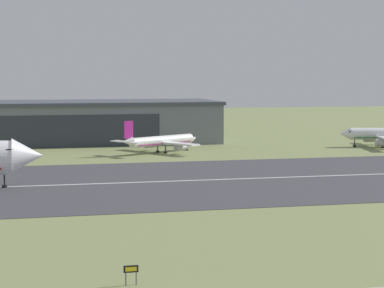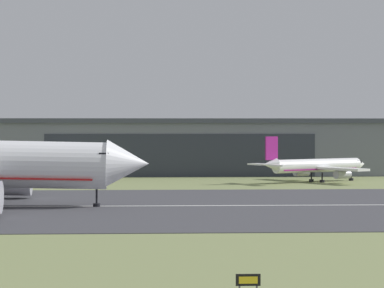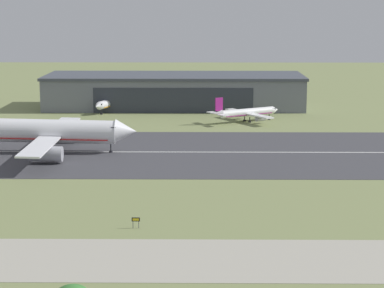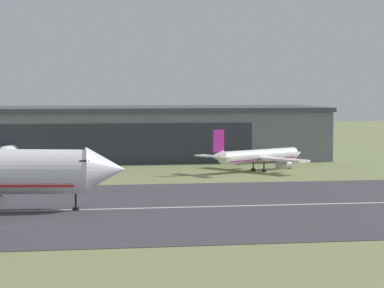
% 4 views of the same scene
% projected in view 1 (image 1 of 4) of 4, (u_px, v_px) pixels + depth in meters
% --- Properties ---
extents(ground_plane, '(641.41, 641.41, 0.00)m').
position_uv_depth(ground_plane, '(231.00, 253.00, 76.17)').
color(ground_plane, '#7A8451').
extents(runway_strip, '(401.41, 55.39, 0.06)m').
position_uv_depth(runway_strip, '(144.00, 182.00, 125.99)').
color(runway_strip, '#3D3D42').
rests_on(runway_strip, ground_plane).
extents(runway_centreline, '(361.27, 0.70, 0.01)m').
position_uv_depth(runway_centreline, '(144.00, 182.00, 125.99)').
color(runway_centreline, silver).
rests_on(runway_centreline, runway_strip).
extents(hangar_building, '(86.21, 28.68, 11.07)m').
position_uv_depth(hangar_building, '(55.00, 122.00, 197.81)').
color(hangar_building, slate).
rests_on(hangar_building, ground_plane).
extents(airplane_parked_west, '(22.05, 24.77, 9.80)m').
position_uv_depth(airplane_parked_west, '(382.00, 134.00, 187.26)').
color(airplane_parked_west, white).
rests_on(airplane_parked_west, ground_plane).
extents(airplane_parked_centre, '(22.44, 20.04, 7.87)m').
position_uv_depth(airplane_parked_centre, '(161.00, 141.00, 173.01)').
color(airplane_parked_centre, white).
rests_on(airplane_parked_centre, ground_plane).
extents(runway_sign, '(1.30, 0.13, 1.74)m').
position_uv_depth(runway_sign, '(131.00, 271.00, 64.44)').
color(runway_sign, '#4C4C51').
rests_on(runway_sign, ground_plane).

